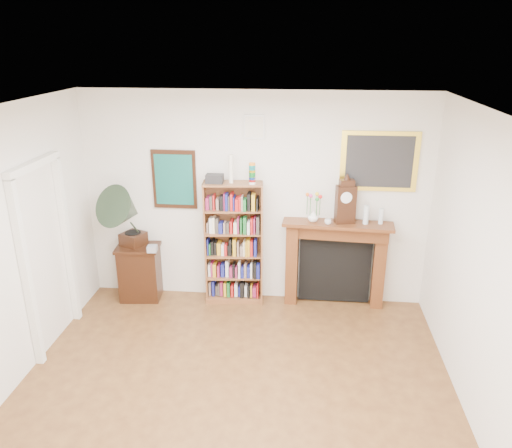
{
  "coord_description": "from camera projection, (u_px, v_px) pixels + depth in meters",
  "views": [
    {
      "loc": [
        0.63,
        -3.67,
        3.38
      ],
      "look_at": [
        0.11,
        1.6,
        1.4
      ],
      "focal_mm": 35.0,
      "sensor_mm": 36.0,
      "label": 1
    }
  ],
  "objects": [
    {
      "name": "gramophone",
      "position": [
        127.0,
        212.0,
        6.38
      ],
      "size": [
        0.78,
        0.85,
        0.91
      ],
      "rotation": [
        0.0,
        0.0,
        -0.41
      ],
      "color": "black",
      "rests_on": "side_cabinet"
    },
    {
      "name": "bottle_left",
      "position": [
        366.0,
        215.0,
        6.25
      ],
      "size": [
        0.07,
        0.07,
        0.24
      ],
      "primitive_type": "cylinder",
      "color": "silver",
      "rests_on": "fireplace"
    },
    {
      "name": "teacup",
      "position": [
        328.0,
        222.0,
        6.26
      ],
      "size": [
        0.1,
        0.1,
        0.07
      ],
      "primitive_type": "imported",
      "rotation": [
        0.0,
        0.0,
        -0.18
      ],
      "color": "silver",
      "rests_on": "fireplace"
    },
    {
      "name": "mantel_clock",
      "position": [
        346.0,
        202.0,
        6.23
      ],
      "size": [
        0.27,
        0.18,
        0.57
      ],
      "rotation": [
        0.0,
        0.0,
        0.22
      ],
      "color": "black",
      "rests_on": "fireplace"
    },
    {
      "name": "bookshelf",
      "position": [
        234.0,
        237.0,
        6.55
      ],
      "size": [
        0.79,
        0.35,
        1.92
      ],
      "rotation": [
        0.0,
        0.0,
        0.1
      ],
      "color": "brown",
      "rests_on": "floor"
    },
    {
      "name": "small_picture",
      "position": [
        254.0,
        127.0,
        6.15
      ],
      "size": [
        0.26,
        0.04,
        0.3
      ],
      "color": "white",
      "rests_on": "back_wall"
    },
    {
      "name": "side_cabinet",
      "position": [
        140.0,
        272.0,
        6.79
      ],
      "size": [
        0.6,
        0.46,
        0.77
      ],
      "primitive_type": "cube",
      "rotation": [
        0.0,
        0.0,
        0.09
      ],
      "color": "black",
      "rests_on": "floor"
    },
    {
      "name": "bottle_right",
      "position": [
        381.0,
        216.0,
        6.26
      ],
      "size": [
        0.06,
        0.06,
        0.2
      ],
      "primitive_type": "cylinder",
      "color": "silver",
      "rests_on": "fireplace"
    },
    {
      "name": "teal_poster",
      "position": [
        174.0,
        180.0,
        6.49
      ],
      "size": [
        0.58,
        0.04,
        0.78
      ],
      "color": "black",
      "rests_on": "back_wall"
    },
    {
      "name": "cd_stack",
      "position": [
        152.0,
        249.0,
        6.48
      ],
      "size": [
        0.13,
        0.13,
        0.08
      ],
      "primitive_type": "cube",
      "rotation": [
        0.0,
        0.0,
        0.1
      ],
      "color": "#B2B1BE",
      "rests_on": "side_cabinet"
    },
    {
      "name": "room",
      "position": [
        224.0,
        290.0,
        4.17
      ],
      "size": [
        4.51,
        5.01,
        2.81
      ],
      "color": "#4F2E18",
      "rests_on": "ground"
    },
    {
      "name": "door_casing",
      "position": [
        46.0,
        241.0,
        5.54
      ],
      "size": [
        0.08,
        1.02,
        2.17
      ],
      "color": "white",
      "rests_on": "left_wall"
    },
    {
      "name": "flower_vase",
      "position": [
        313.0,
        216.0,
        6.35
      ],
      "size": [
        0.16,
        0.16,
        0.14
      ],
      "primitive_type": "imported",
      "rotation": [
        0.0,
        0.0,
        0.15
      ],
      "color": "white",
      "rests_on": "fireplace"
    },
    {
      "name": "fireplace",
      "position": [
        336.0,
        256.0,
        6.55
      ],
      "size": [
        1.42,
        0.43,
        1.18
      ],
      "rotation": [
        0.0,
        0.0,
        -0.07
      ],
      "color": "#4C2511",
      "rests_on": "floor"
    },
    {
      "name": "gilt_painting",
      "position": [
        379.0,
        162.0,
        6.15
      ],
      "size": [
        0.95,
        0.04,
        0.75
      ],
      "color": "yellow",
      "rests_on": "back_wall"
    }
  ]
}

